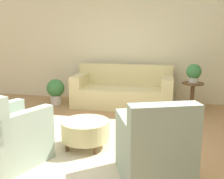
{
  "coord_description": "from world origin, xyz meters",
  "views": [
    {
      "loc": [
        1.02,
        -3.53,
        1.63
      ],
      "look_at": [
        0.15,
        0.55,
        0.75
      ],
      "focal_mm": 42.0,
      "sensor_mm": 36.0,
      "label": 1
    }
  ],
  "objects_px": {
    "potted_plant_on_side_table": "(194,72)",
    "armchair_left": "(6,137)",
    "couch": "(123,92)",
    "ottoman_table": "(86,130)",
    "side_table": "(192,93)",
    "potted_plant_floor": "(56,90)",
    "armchair_right": "(154,150)"
  },
  "relations": [
    {
      "from": "ottoman_table",
      "to": "side_table",
      "type": "xyz_separation_m",
      "value": [
        1.67,
        2.21,
        0.15
      ]
    },
    {
      "from": "couch",
      "to": "potted_plant_on_side_table",
      "type": "distance_m",
      "value": 1.62
    },
    {
      "from": "armchair_right",
      "to": "ottoman_table",
      "type": "bearing_deg",
      "value": 145.01
    },
    {
      "from": "potted_plant_on_side_table",
      "to": "side_table",
      "type": "bearing_deg",
      "value": 90.0
    },
    {
      "from": "ottoman_table",
      "to": "side_table",
      "type": "relative_size",
      "value": 1.11
    },
    {
      "from": "couch",
      "to": "armchair_left",
      "type": "relative_size",
      "value": 2.14
    },
    {
      "from": "armchair_left",
      "to": "side_table",
      "type": "xyz_separation_m",
      "value": [
        2.48,
        2.93,
        0.05
      ]
    },
    {
      "from": "ottoman_table",
      "to": "potted_plant_on_side_table",
      "type": "height_order",
      "value": "potted_plant_on_side_table"
    },
    {
      "from": "armchair_left",
      "to": "armchair_right",
      "type": "bearing_deg",
      "value": 0.0
    },
    {
      "from": "ottoman_table",
      "to": "potted_plant_on_side_table",
      "type": "xyz_separation_m",
      "value": [
        1.67,
        2.21,
        0.59
      ]
    },
    {
      "from": "side_table",
      "to": "ottoman_table",
      "type": "bearing_deg",
      "value": -127.05
    },
    {
      "from": "potted_plant_on_side_table",
      "to": "armchair_right",
      "type": "bearing_deg",
      "value": -102.42
    },
    {
      "from": "couch",
      "to": "potted_plant_on_side_table",
      "type": "xyz_separation_m",
      "value": [
        1.53,
        -0.16,
        0.52
      ]
    },
    {
      "from": "armchair_left",
      "to": "ottoman_table",
      "type": "height_order",
      "value": "armchair_left"
    },
    {
      "from": "side_table",
      "to": "couch",
      "type": "bearing_deg",
      "value": 174.15
    },
    {
      "from": "side_table",
      "to": "potted_plant_on_side_table",
      "type": "height_order",
      "value": "potted_plant_on_side_table"
    },
    {
      "from": "armchair_right",
      "to": "potted_plant_floor",
      "type": "relative_size",
      "value": 1.74
    },
    {
      "from": "ottoman_table",
      "to": "potted_plant_floor",
      "type": "height_order",
      "value": "potted_plant_floor"
    },
    {
      "from": "potted_plant_floor",
      "to": "side_table",
      "type": "bearing_deg",
      "value": 0.51
    },
    {
      "from": "side_table",
      "to": "potted_plant_floor",
      "type": "distance_m",
      "value": 3.11
    },
    {
      "from": "armchair_right",
      "to": "ottoman_table",
      "type": "height_order",
      "value": "armchair_right"
    },
    {
      "from": "couch",
      "to": "ottoman_table",
      "type": "relative_size",
      "value": 3.19
    },
    {
      "from": "couch",
      "to": "potted_plant_on_side_table",
      "type": "relative_size",
      "value": 5.65
    },
    {
      "from": "potted_plant_on_side_table",
      "to": "armchair_left",
      "type": "bearing_deg",
      "value": -130.22
    },
    {
      "from": "side_table",
      "to": "potted_plant_floor",
      "type": "height_order",
      "value": "side_table"
    },
    {
      "from": "ottoman_table",
      "to": "potted_plant_floor",
      "type": "bearing_deg",
      "value": 123.26
    },
    {
      "from": "potted_plant_on_side_table",
      "to": "potted_plant_floor",
      "type": "xyz_separation_m",
      "value": [
        -3.11,
        -0.03,
        -0.5
      ]
    },
    {
      "from": "armchair_right",
      "to": "potted_plant_on_side_table",
      "type": "height_order",
      "value": "potted_plant_on_side_table"
    },
    {
      "from": "side_table",
      "to": "potted_plant_floor",
      "type": "xyz_separation_m",
      "value": [
        -3.11,
        -0.03,
        -0.07
      ]
    },
    {
      "from": "couch",
      "to": "potted_plant_on_side_table",
      "type": "height_order",
      "value": "potted_plant_on_side_table"
    },
    {
      "from": "armchair_right",
      "to": "ottoman_table",
      "type": "xyz_separation_m",
      "value": [
        -1.03,
        0.72,
        -0.11
      ]
    },
    {
      "from": "ottoman_table",
      "to": "potted_plant_floor",
      "type": "distance_m",
      "value": 2.62
    }
  ]
}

